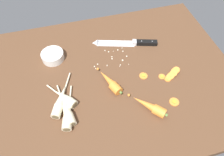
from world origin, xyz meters
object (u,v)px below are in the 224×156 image
(parsnip_mid_left, at_px, (60,101))
(prep_bowl, at_px, (53,56))
(parsnip_front, at_px, (67,111))
(whole_carrot_second, at_px, (150,106))
(carrot_slice_stray_far, at_px, (143,76))
(parsnip_back, at_px, (68,114))
(parsnip_mid_right, at_px, (65,98))
(whole_carrot, at_px, (111,82))
(carrot_slice_stack, at_px, (172,74))
(carrot_slice_stray_mid, at_px, (162,76))
(carrot_slice_stray_near, at_px, (174,102))
(chefs_knife, at_px, (124,43))

(parsnip_mid_left, xyz_separation_m, prep_bowl, (-0.01, 0.27, 0.00))
(parsnip_front, xyz_separation_m, parsnip_mid_left, (-0.02, 0.05, -0.00))
(whole_carrot_second, distance_m, parsnip_front, 0.35)
(carrot_slice_stray_far, bearing_deg, parsnip_back, -162.80)
(parsnip_front, distance_m, carrot_slice_stray_far, 0.39)
(parsnip_mid_right, bearing_deg, whole_carrot, 7.71)
(whole_carrot_second, bearing_deg, parsnip_front, 167.95)
(parsnip_front, distance_m, parsnip_mid_right, 0.06)
(parsnip_front, xyz_separation_m, carrot_slice_stack, (0.51, 0.07, -0.01))
(whole_carrot, bearing_deg, whole_carrot_second, -52.15)
(parsnip_mid_left, distance_m, carrot_slice_stray_far, 0.40)
(parsnip_mid_left, xyz_separation_m, carrot_slice_stray_mid, (0.48, 0.02, -0.02))
(carrot_slice_stack, distance_m, prep_bowl, 0.59)
(whole_carrot_second, bearing_deg, carrot_slice_stray_far, 78.07)
(carrot_slice_stray_mid, bearing_deg, whole_carrot_second, -129.50)
(carrot_slice_stack, bearing_deg, carrot_slice_stray_mid, 172.41)
(whole_carrot, bearing_deg, carrot_slice_stray_mid, -4.29)
(carrot_slice_stray_far, distance_m, prep_bowl, 0.46)
(parsnip_front, xyz_separation_m, parsnip_back, (0.00, -0.02, 0.00))
(parsnip_mid_left, distance_m, carrot_slice_stray_near, 0.49)
(carrot_slice_stack, bearing_deg, chefs_knife, 120.60)
(prep_bowl, bearing_deg, whole_carrot_second, -47.32)
(carrot_slice_stack, bearing_deg, whole_carrot, 175.17)
(parsnip_mid_right, relative_size, carrot_slice_stray_near, 3.68)
(parsnip_front, relative_size, carrot_slice_stray_mid, 7.00)
(whole_carrot_second, relative_size, carrot_slice_stray_mid, 4.75)
(prep_bowl, bearing_deg, whole_carrot, -44.33)
(carrot_slice_stray_near, bearing_deg, chefs_knife, 104.83)
(carrot_slice_stack, bearing_deg, parsnip_front, -172.61)
(chefs_knife, xyz_separation_m, carrot_slice_stray_mid, (0.11, -0.26, -0.00))
(parsnip_mid_left, relative_size, carrot_slice_stray_mid, 7.34)
(whole_carrot, bearing_deg, parsnip_back, -152.99)
(parsnip_mid_right, bearing_deg, parsnip_mid_left, -156.71)
(parsnip_back, bearing_deg, carrot_slice_stray_mid, 10.98)
(carrot_slice_stray_near, bearing_deg, carrot_slice_stray_mid, 88.63)
(parsnip_mid_left, xyz_separation_m, parsnip_back, (0.02, -0.07, 0.00))
(chefs_knife, distance_m, carrot_slice_stray_far, 0.24)
(parsnip_front, xyz_separation_m, carrot_slice_stray_near, (0.46, -0.07, -0.02))
(chefs_knife, xyz_separation_m, parsnip_mid_right, (-0.35, -0.27, 0.01))
(chefs_knife, relative_size, parsnip_back, 1.61)
(parsnip_front, bearing_deg, carrot_slice_stray_near, -8.76)
(carrot_slice_stray_far, bearing_deg, carrot_slice_stack, -14.28)
(whole_carrot_second, xyz_separation_m, carrot_slice_stray_far, (0.04, 0.17, -0.02))
(parsnip_mid_left, height_order, carrot_slice_stack, parsnip_mid_left)
(parsnip_mid_right, height_order, prep_bowl, same)
(parsnip_mid_right, bearing_deg, chefs_knife, 38.03)
(chefs_knife, xyz_separation_m, prep_bowl, (-0.37, -0.01, 0.01))
(carrot_slice_stray_mid, bearing_deg, parsnip_back, -169.02)
(parsnip_back, relative_size, carrot_slice_stray_near, 5.07)
(parsnip_mid_left, bearing_deg, parsnip_mid_right, 23.29)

